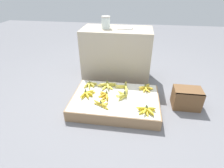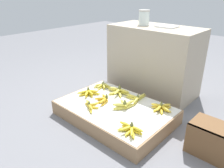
# 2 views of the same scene
# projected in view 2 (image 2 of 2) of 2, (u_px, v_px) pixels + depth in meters

# --- Properties ---
(ground_plane) EXTENTS (10.00, 10.00, 0.00)m
(ground_plane) POSITION_uv_depth(u_px,v_px,m) (115.00, 118.00, 2.21)
(ground_plane) COLOR slate
(display_platform) EXTENTS (1.09, 0.74, 0.15)m
(display_platform) POSITION_uv_depth(u_px,v_px,m) (115.00, 112.00, 2.18)
(display_platform) COLOR #997551
(display_platform) RESTS_ON ground_plane
(back_vendor_table) EXTENTS (1.04, 0.53, 0.81)m
(back_vendor_table) POSITION_uv_depth(u_px,v_px,m) (153.00, 61.00, 2.63)
(back_vendor_table) COLOR tan
(back_vendor_table) RESTS_ON ground_plane
(wooden_crate) EXTENTS (0.34, 0.24, 0.26)m
(wooden_crate) POSITION_uv_depth(u_px,v_px,m) (212.00, 140.00, 1.69)
(wooden_crate) COLOR brown
(wooden_crate) RESTS_ON ground_plane
(banana_bunch_front_midleft) EXTENTS (0.21, 0.19, 0.09)m
(banana_bunch_front_midleft) POSITION_uv_depth(u_px,v_px,m) (91.00, 106.00, 2.09)
(banana_bunch_front_midleft) COLOR gold
(banana_bunch_front_midleft) RESTS_ON display_platform
(banana_bunch_front_right) EXTENTS (0.23, 0.13, 0.10)m
(banana_bunch_front_right) POSITION_uv_depth(u_px,v_px,m) (130.00, 129.00, 1.74)
(banana_bunch_front_right) COLOR yellow
(banana_bunch_front_right) RESTS_ON display_platform
(banana_bunch_middle_left) EXTENTS (0.17, 0.21, 0.09)m
(banana_bunch_middle_left) POSITION_uv_depth(u_px,v_px,m) (88.00, 93.00, 2.34)
(banana_bunch_middle_left) COLOR yellow
(banana_bunch_middle_left) RESTS_ON display_platform
(banana_bunch_middle_midleft) EXTENTS (0.15, 0.16, 0.10)m
(banana_bunch_middle_midleft) POSITION_uv_depth(u_px,v_px,m) (104.00, 99.00, 2.20)
(banana_bunch_middle_midleft) COLOR gold
(banana_bunch_middle_midleft) RESTS_ON display_platform
(banana_bunch_middle_midright) EXTENTS (0.16, 0.23, 0.11)m
(banana_bunch_middle_midright) POSITION_uv_depth(u_px,v_px,m) (124.00, 105.00, 2.09)
(banana_bunch_middle_midright) COLOR #DBCC4C
(banana_bunch_middle_midright) RESTS_ON display_platform
(banana_bunch_back_left) EXTENTS (0.19, 0.16, 0.08)m
(banana_bunch_back_left) POSITION_uv_depth(u_px,v_px,m) (103.00, 86.00, 2.52)
(banana_bunch_back_left) COLOR #DBCC4C
(banana_bunch_back_left) RESTS_ON display_platform
(banana_bunch_back_midleft) EXTENTS (0.29, 0.17, 0.11)m
(banana_bunch_back_midleft) POSITION_uv_depth(u_px,v_px,m) (119.00, 91.00, 2.37)
(banana_bunch_back_midleft) COLOR #DBCC4C
(banana_bunch_back_midleft) RESTS_ON display_platform
(banana_bunch_back_midright) EXTENTS (0.19, 0.27, 0.09)m
(banana_bunch_back_midright) POSITION_uv_depth(u_px,v_px,m) (137.00, 98.00, 2.24)
(banana_bunch_back_midright) COLOR #DBCC4C
(banana_bunch_back_midright) RESTS_ON display_platform
(banana_bunch_back_right) EXTENTS (0.20, 0.20, 0.10)m
(banana_bunch_back_right) POSITION_uv_depth(u_px,v_px,m) (162.00, 108.00, 2.05)
(banana_bunch_back_right) COLOR gold
(banana_bunch_back_right) RESTS_ON display_platform
(glass_jar) EXTENTS (0.13, 0.13, 0.17)m
(glass_jar) POSITION_uv_depth(u_px,v_px,m) (144.00, 17.00, 2.52)
(glass_jar) COLOR silver
(glass_jar) RESTS_ON back_vendor_table
(foam_tray_white) EXTENTS (0.22, 0.17, 0.02)m
(foam_tray_white) POSITION_uv_depth(u_px,v_px,m) (167.00, 26.00, 2.42)
(foam_tray_white) COLOR white
(foam_tray_white) RESTS_ON back_vendor_table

